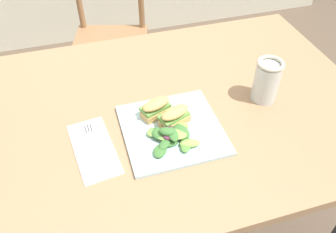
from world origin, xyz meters
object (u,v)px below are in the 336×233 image
(sandwich_half_back, at_px, (156,108))
(dining_table, at_px, (180,132))
(chair_wooden_far, at_px, (110,40))
(plate_lunch, at_px, (172,129))
(fork_on_napkin, at_px, (92,143))
(sandwich_half_front, at_px, (175,116))
(mason_jar_iced_tea, at_px, (266,82))

(sandwich_half_back, bearing_deg, dining_table, 22.09)
(chair_wooden_far, bearing_deg, sandwich_half_back, -89.63)
(plate_lunch, xyz_separation_m, fork_on_napkin, (-0.23, 0.01, 0.00))
(sandwich_half_front, xyz_separation_m, mason_jar_iced_tea, (0.31, 0.04, 0.02))
(sandwich_half_front, bearing_deg, plate_lunch, -126.91)
(mason_jar_iced_tea, bearing_deg, dining_table, 169.60)
(sandwich_half_back, xyz_separation_m, mason_jar_iced_tea, (0.35, -0.01, 0.02))
(dining_table, bearing_deg, fork_on_napkin, -162.26)
(sandwich_half_front, relative_size, fork_on_napkin, 0.54)
(dining_table, height_order, sandwich_half_back, sandwich_half_back)
(sandwich_half_back, height_order, fork_on_napkin, sandwich_half_back)
(plate_lunch, relative_size, sandwich_half_front, 2.77)
(plate_lunch, bearing_deg, mason_jar_iced_tea, 10.06)
(mason_jar_iced_tea, bearing_deg, sandwich_half_front, -172.73)
(chair_wooden_far, xyz_separation_m, plate_lunch, (0.03, -1.03, 0.30))
(dining_table, bearing_deg, sandwich_half_back, -157.91)
(dining_table, relative_size, plate_lunch, 4.28)
(plate_lunch, relative_size, sandwich_half_back, 2.77)
(dining_table, distance_m, mason_jar_iced_tea, 0.32)
(chair_wooden_far, height_order, fork_on_napkin, chair_wooden_far)
(chair_wooden_far, distance_m, plate_lunch, 1.07)
(dining_table, height_order, mason_jar_iced_tea, mason_jar_iced_tea)
(dining_table, height_order, sandwich_half_front, sandwich_half_front)
(chair_wooden_far, xyz_separation_m, sandwich_half_back, (0.01, -0.96, 0.33))
(chair_wooden_far, height_order, mason_jar_iced_tea, mason_jar_iced_tea)
(plate_lunch, bearing_deg, chair_wooden_far, 91.89)
(dining_table, xyz_separation_m, sandwich_half_back, (-0.09, -0.04, 0.17))
(mason_jar_iced_tea, bearing_deg, chair_wooden_far, 109.91)
(dining_table, bearing_deg, mason_jar_iced_tea, -10.40)
(sandwich_half_front, xyz_separation_m, fork_on_napkin, (-0.24, -0.01, -0.03))
(dining_table, relative_size, mason_jar_iced_tea, 8.61)
(sandwich_half_front, xyz_separation_m, sandwich_half_back, (-0.04, 0.05, 0.00))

